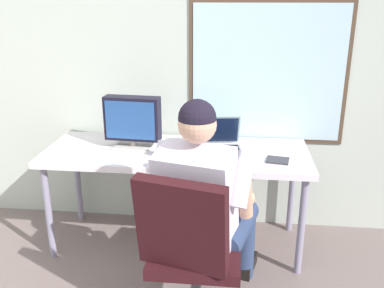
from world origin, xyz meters
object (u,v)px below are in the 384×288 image
wine_glass (167,146)px  crt_monitor (132,120)px  person_seated (205,202)px  cd_case (278,160)px  desk (176,158)px  laptop (219,141)px  office_chair (189,245)px

wine_glass → crt_monitor: bearing=145.2°
person_seated → crt_monitor: person_seated is taller
cd_case → person_seated: bearing=-130.4°
desk → cd_case: bearing=-10.5°
laptop → desk: bearing=-169.0°
desk → office_chair: (0.19, -0.88, -0.12)m
office_chair → wine_glass: bearing=107.5°
crt_monitor → laptop: (0.59, 0.03, -0.14)m
person_seated → crt_monitor: size_ratio=3.27×
desk → office_chair: 0.91m
person_seated → wine_glass: bearing=121.8°
person_seated → laptop: 0.69m
office_chair → cd_case: size_ratio=5.90×
cd_case → desk: bearing=169.5°
crt_monitor → laptop: crt_monitor is taller
office_chair → wine_glass: office_chair is taller
desk → laptop: bearing=11.0°
desk → laptop: (0.29, 0.06, 0.12)m
desk → laptop: 0.32m
desk → cd_case: 0.69m
crt_monitor → wine_glass: bearing=-34.8°
desk → person_seated: bearing=-68.2°
office_chair → crt_monitor: (-0.50, 0.90, 0.37)m
wine_glass → cd_case: bearing=3.2°
office_chair → cd_case: office_chair is taller
crt_monitor → laptop: bearing=3.3°
desk → wine_glass: (-0.03, -0.17, 0.15)m
crt_monitor → cd_case: (0.98, -0.15, -0.19)m
desk → cd_case: cd_case is taller
person_seated → desk: bearing=111.8°
person_seated → wine_glass: person_seated is taller
desk → crt_monitor: size_ratio=4.65×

